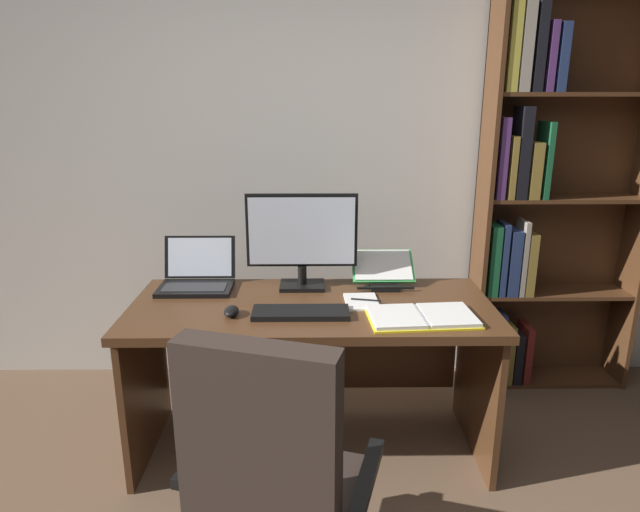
% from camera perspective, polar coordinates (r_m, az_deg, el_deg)
% --- Properties ---
extents(wall_back, '(5.36, 0.12, 2.51)m').
position_cam_1_polar(wall_back, '(3.26, 0.82, 8.89)').
color(wall_back, beige).
rests_on(wall_back, ground).
extents(desk, '(1.66, 0.72, 0.76)m').
position_cam_1_polar(desk, '(2.68, -0.85, -8.53)').
color(desk, '#4C2D19').
rests_on(desk, ground).
extents(bookshelf, '(0.91, 0.26, 2.24)m').
position_cam_1_polar(bookshelf, '(3.33, 21.75, 5.28)').
color(bookshelf, '#4C2D19').
rests_on(bookshelf, ground).
extents(office_chair, '(0.69, 0.61, 1.03)m').
position_cam_1_polar(office_chair, '(1.93, -4.74, -23.87)').
color(office_chair, black).
rests_on(office_chair, ground).
extents(monitor, '(0.54, 0.16, 0.47)m').
position_cam_1_polar(monitor, '(2.68, -1.88, 1.67)').
color(monitor, black).
rests_on(monitor, desk).
extents(laptop, '(0.36, 0.30, 0.23)m').
position_cam_1_polar(laptop, '(2.80, -12.59, -2.18)').
color(laptop, black).
rests_on(laptop, desk).
extents(keyboard, '(0.42, 0.15, 0.02)m').
position_cam_1_polar(keyboard, '(2.40, -2.01, -5.87)').
color(keyboard, black).
rests_on(keyboard, desk).
extents(computer_mouse, '(0.06, 0.10, 0.04)m').
position_cam_1_polar(computer_mouse, '(2.43, -9.14, -5.65)').
color(computer_mouse, black).
rests_on(computer_mouse, desk).
extents(reading_stand_with_book, '(0.31, 0.25, 0.15)m').
position_cam_1_polar(reading_stand_with_book, '(2.80, 6.53, -1.38)').
color(reading_stand_with_book, black).
rests_on(reading_stand_with_book, desk).
extents(open_binder, '(0.47, 0.30, 0.02)m').
position_cam_1_polar(open_binder, '(2.40, 10.48, -6.18)').
color(open_binder, yellow).
rests_on(open_binder, desk).
extents(notepad, '(0.16, 0.22, 0.01)m').
position_cam_1_polar(notepad, '(2.55, 4.32, -4.72)').
color(notepad, silver).
rests_on(notepad, desk).
extents(pen, '(0.14, 0.04, 0.01)m').
position_cam_1_polar(pen, '(2.55, 4.77, -4.53)').
color(pen, black).
rests_on(pen, notepad).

